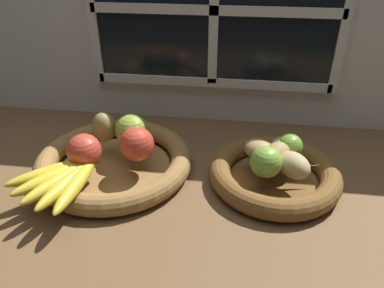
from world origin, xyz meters
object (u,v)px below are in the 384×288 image
at_px(apple_green_back, 132,130).
at_px(chili_pepper, 287,167).
at_px(pear_brown, 104,127).
at_px(potato_small, 294,165).
at_px(potato_large, 277,156).
at_px(lime_near, 266,162).
at_px(apple_red_front, 84,151).
at_px(fruit_bowl_right, 274,175).
at_px(potato_oblong, 260,150).
at_px(banana_bunch_front, 63,178).
at_px(lime_far, 290,146).
at_px(potato_back, 285,147).
at_px(apple_red_right, 137,144).
at_px(fruit_bowl_left, 114,163).

relative_size(apple_green_back, chili_pepper, 0.52).
distance_m(pear_brown, potato_small, 0.44).
xyz_separation_m(potato_large, lime_near, (-0.03, -0.04, 0.01)).
bearing_deg(apple_red_front, potato_large, 7.14).
height_order(fruit_bowl_right, potato_oblong, potato_oblong).
height_order(banana_bunch_front, lime_far, lime_far).
bearing_deg(apple_green_back, banana_bunch_front, -119.46).
distance_m(banana_bunch_front, potato_back, 0.47).
xyz_separation_m(lime_near, lime_far, (0.05, 0.08, -0.00)).
distance_m(lime_far, chili_pepper, 0.06).
relative_size(potato_oblong, potato_back, 1.07).
xyz_separation_m(lime_far, chili_pepper, (-0.01, -0.05, -0.02)).
relative_size(apple_red_right, pear_brown, 1.01).
relative_size(fruit_bowl_left, potato_small, 4.69).
bearing_deg(lime_far, apple_green_back, 178.58).
bearing_deg(apple_red_front, lime_far, 11.52).
xyz_separation_m(apple_red_front, potato_large, (0.40, 0.05, -0.01)).
distance_m(banana_bunch_front, lime_far, 0.48).
height_order(apple_red_front, chili_pepper, apple_red_front).
relative_size(fruit_bowl_right, potato_large, 4.18).
distance_m(pear_brown, lime_far, 0.43).
height_order(fruit_bowl_left, chili_pepper, chili_pepper).
bearing_deg(lime_far, potato_large, -127.87).
xyz_separation_m(apple_red_right, apple_green_back, (-0.03, 0.06, 0.00)).
relative_size(potato_back, lime_near, 1.06).
bearing_deg(potato_back, potato_small, -81.03).
xyz_separation_m(apple_green_back, pear_brown, (-0.07, 0.01, -0.00)).
distance_m(apple_green_back, pear_brown, 0.07).
bearing_deg(lime_near, fruit_bowl_right, 56.31).
bearing_deg(potato_back, banana_bunch_front, -159.64).
height_order(apple_green_back, lime_near, apple_green_back).
height_order(apple_green_back, potato_large, apple_green_back).
relative_size(potato_large, chili_pepper, 0.48).
relative_size(fruit_bowl_left, lime_far, 6.25).
bearing_deg(lime_far, potato_oblong, -170.75).
distance_m(fruit_bowl_right, lime_far, 0.07).
bearing_deg(banana_bunch_front, apple_red_front, 74.91).
distance_m(fruit_bowl_left, potato_large, 0.37).
distance_m(apple_red_right, potato_small, 0.33).
height_order(fruit_bowl_left, apple_red_right, apple_red_right).
distance_m(fruit_bowl_right, chili_pepper, 0.04).
xyz_separation_m(banana_bunch_front, potato_large, (0.42, 0.12, 0.01)).
xyz_separation_m(apple_red_right, apple_red_front, (-0.10, -0.04, -0.00)).
xyz_separation_m(fruit_bowl_left, chili_pepper, (0.39, -0.01, 0.03)).
relative_size(banana_bunch_front, lime_far, 3.35).
bearing_deg(pear_brown, potato_small, -11.01).
height_order(apple_red_right, lime_near, apple_red_right).
xyz_separation_m(fruit_bowl_right, lime_near, (-0.03, -0.04, 0.06)).
relative_size(fruit_bowl_left, potato_oblong, 4.79).
bearing_deg(potato_back, lime_near, -118.98).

